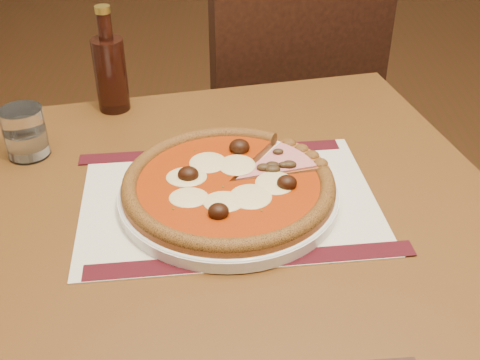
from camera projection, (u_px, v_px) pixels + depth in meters
name	position (u px, v px, depth m)	size (l,w,h in m)	color
table	(240.00, 255.00, 0.96)	(0.96, 0.96, 0.75)	brown
chair_far	(280.00, 110.00, 1.60)	(0.58, 0.58, 0.95)	black
placemat	(229.00, 200.00, 0.91)	(0.44, 0.31, 0.00)	beige
plate	(229.00, 194.00, 0.90)	(0.33, 0.33, 0.02)	white
pizza	(228.00, 184.00, 0.89)	(0.32, 0.32, 0.04)	#A85B28
ham_slice	(281.00, 160.00, 0.95)	(0.15, 0.13, 0.02)	#A85B28
water_glass	(25.00, 133.00, 0.99)	(0.07, 0.07, 0.09)	white
bottle	(110.00, 71.00, 1.12)	(0.06, 0.06, 0.20)	#36140D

